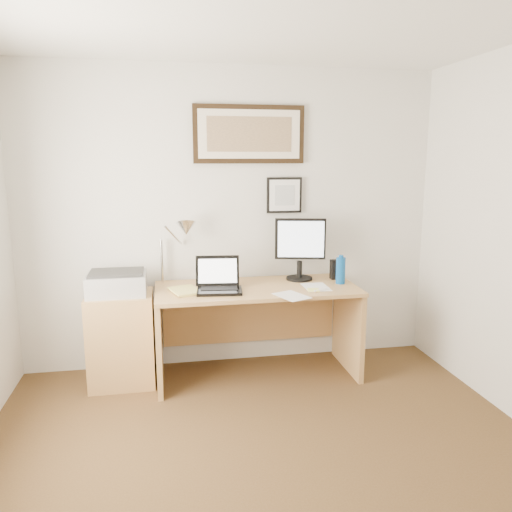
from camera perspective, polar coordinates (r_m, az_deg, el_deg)
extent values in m
cube|color=silver|center=(4.22, -2.83, 4.19)|extent=(3.50, 0.02, 2.50)
cube|color=#AF8049|center=(4.10, -15.11, -9.16)|extent=(0.50, 0.40, 0.73)
cylinder|color=#0B4C98|center=(4.12, 9.65, -1.65)|extent=(0.08, 0.08, 0.22)
cylinder|color=#0B4C98|center=(4.10, 9.70, -0.03)|extent=(0.04, 0.04, 0.02)
cube|color=black|center=(4.28, 9.01, -1.53)|extent=(0.08, 0.07, 0.16)
cube|color=white|center=(3.74, 4.08, -4.56)|extent=(0.28, 0.32, 0.00)
cube|color=white|center=(3.99, 6.87, -3.55)|extent=(0.19, 0.28, 0.00)
cube|color=#F9FF78|center=(3.89, 6.57, -3.86)|extent=(0.10, 0.10, 0.01)
cylinder|color=white|center=(3.89, 7.49, -3.88)|extent=(0.14, 0.06, 0.02)
imported|color=#E5D86C|center=(3.84, -9.50, -4.12)|extent=(0.27, 0.32, 0.02)
cube|color=#AF8049|center=(3.99, 0.10, -3.76)|extent=(1.60, 0.70, 0.03)
cube|color=#AF8049|center=(4.04, -11.00, -9.36)|extent=(0.04, 0.65, 0.72)
cube|color=#AF8049|center=(4.30, 10.47, -8.04)|extent=(0.04, 0.65, 0.72)
cube|color=#AF8049|center=(4.38, -0.70, -6.27)|extent=(1.50, 0.03, 0.55)
cube|color=black|center=(3.83, -4.18, -3.99)|extent=(0.36, 0.28, 0.02)
cube|color=black|center=(3.86, -4.24, -3.68)|extent=(0.29, 0.16, 0.00)
cube|color=black|center=(3.93, -4.43, -1.68)|extent=(0.35, 0.11, 0.23)
cube|color=white|center=(3.92, -4.41, -1.71)|extent=(0.30, 0.09, 0.18)
cylinder|color=black|center=(4.23, 4.97, -2.56)|extent=(0.22, 0.22, 0.02)
cylinder|color=black|center=(4.22, 4.99, -1.50)|extent=(0.04, 0.04, 0.14)
cube|color=black|center=(4.16, 5.08, 1.96)|extent=(0.42, 0.12, 0.34)
cube|color=white|center=(4.14, 5.16, 1.92)|extent=(0.37, 0.09, 0.30)
cube|color=#A5A5A8|center=(3.98, -15.60, -3.10)|extent=(0.44, 0.34, 0.16)
cube|color=#2E2E2E|center=(3.96, -15.67, -1.84)|extent=(0.40, 0.30, 0.02)
cylinder|color=silver|center=(4.16, -10.72, -0.56)|extent=(0.02, 0.02, 0.36)
cylinder|color=silver|center=(4.06, -9.42, 2.35)|extent=(0.15, 0.23, 0.19)
cone|color=silver|center=(4.00, -7.99, 3.12)|extent=(0.16, 0.18, 0.15)
cube|color=black|center=(4.19, -0.78, 13.74)|extent=(0.92, 0.03, 0.47)
cube|color=#F0E2C9|center=(4.18, -0.74, 13.75)|extent=(0.84, 0.01, 0.39)
cube|color=#7E6449|center=(4.17, -0.73, 13.75)|extent=(0.70, 0.00, 0.28)
cube|color=black|center=(4.26, 3.24, 6.96)|extent=(0.30, 0.02, 0.30)
cube|color=white|center=(4.25, 3.29, 6.94)|extent=(0.26, 0.00, 0.26)
cube|color=#AFB4B9|center=(4.24, 3.30, 6.94)|extent=(0.17, 0.00, 0.17)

